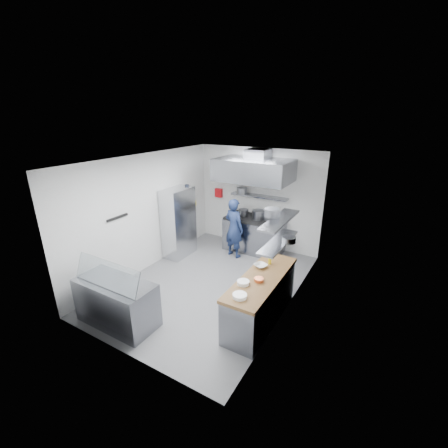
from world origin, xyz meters
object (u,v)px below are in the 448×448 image
Objects in this scene: gas_range at (254,235)px; chef at (234,228)px; wire_rack at (179,223)px; display_case at (117,303)px.

chef reaches higher than gas_range.
wire_rack is 1.23× the size of display_case.
display_case is at bearing 95.77° from chef.
chef is at bearing 81.55° from display_case.
wire_rack reaches higher than chef.
wire_rack reaches higher than gas_range.
gas_range is 0.76m from chef.
wire_rack reaches higher than display_case.
gas_range is at bearing -104.43° from chef.
gas_range is 0.86× the size of wire_rack.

